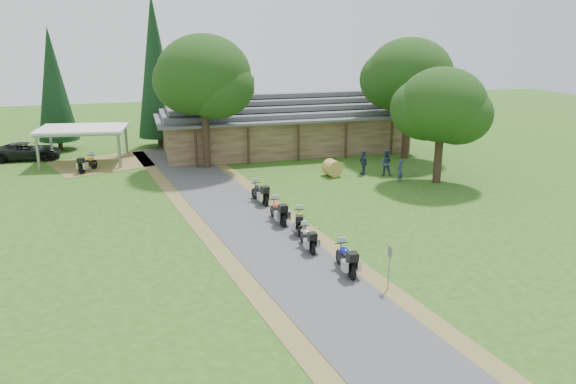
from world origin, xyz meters
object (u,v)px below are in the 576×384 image
object	(u,v)px
carport	(84,145)
car_dark_suv	(27,147)
motorcycle_row_c	(299,220)
hay_bale	(332,168)
lodge	(283,121)
motorcycle_row_e	(260,192)
motorcycle_row_a	(346,257)
motorcycle_row_b	(308,237)
motorcycle_row_d	(278,210)
motorcycle_carport_a	(88,163)

from	to	relation	value
carport	car_dark_suv	world-z (taller)	carport
motorcycle_row_c	hay_bale	bearing A→B (deg)	-12.06
lodge	hay_bale	size ratio (longest dim) A/B	18.34
car_dark_suv	motorcycle_row_e	size ratio (longest dim) A/B	2.72
carport	motorcycle_row_e	bearing A→B (deg)	-43.48
car_dark_suv	motorcycle_row_c	bearing A→B (deg)	-139.99
lodge	carport	size ratio (longest dim) A/B	3.30
carport	motorcycle_row_a	distance (m)	27.20
motorcycle_row_b	motorcycle_row_d	world-z (taller)	motorcycle_row_d
motorcycle_row_a	motorcycle_row_b	xyz separation A→B (m)	(-0.81, 2.91, -0.07)
lodge	hay_bale	xyz separation A→B (m)	(1.01, -9.59, -1.87)
motorcycle_row_b	hay_bale	size ratio (longest dim) A/B	1.55
carport	hay_bale	xyz separation A→B (m)	(17.19, -8.81, -0.82)
motorcycle_row_d	motorcycle_carport_a	bearing A→B (deg)	31.75
motorcycle_row_c	motorcycle_row_e	size ratio (longest dim) A/B	0.93
hay_bale	motorcycle_row_c	bearing A→B (deg)	-118.44
carport	hay_bale	distance (m)	19.34
lodge	carport	distance (m)	16.24
motorcycle_row_a	motorcycle_row_d	bearing A→B (deg)	11.59
lodge	car_dark_suv	xyz separation A→B (m)	(-20.68, 1.81, -1.41)
lodge	motorcycle_row_a	bearing A→B (deg)	-99.05
carport	motorcycle_row_c	distance (m)	22.31
car_dark_suv	motorcycle_carport_a	distance (m)	7.19
car_dark_suv	motorcycle_row_d	xyz separation A→B (m)	(15.48, -19.88, -0.34)
lodge	motorcycle_row_d	distance (m)	18.88
motorcycle_row_b	motorcycle_row_a	bearing A→B (deg)	-164.75
carport	motorcycle_carport_a	distance (m)	2.84
motorcycle_carport_a	carport	bearing A→B (deg)	38.66
motorcycle_row_e	hay_bale	size ratio (longest dim) A/B	1.71
motorcycle_row_a	lodge	bearing A→B (deg)	-7.16
motorcycle_row_a	motorcycle_row_e	xyz separation A→B (m)	(-1.37, 10.73, -0.01)
motorcycle_row_b	motorcycle_row_e	bearing A→B (deg)	3.71
carport	motorcycle_row_c	world-z (taller)	carport
lodge	car_dark_suv	world-z (taller)	lodge
motorcycle_row_e	motorcycle_carport_a	world-z (taller)	motorcycle_row_e
lodge	carport	bearing A→B (deg)	-177.25
lodge	motorcycle_row_e	world-z (taller)	lodge
car_dark_suv	motorcycle_carport_a	world-z (taller)	car_dark_suv
motorcycle_row_a	motorcycle_row_c	xyz separation A→B (m)	(-0.51, 5.31, -0.06)
carport	motorcycle_row_a	xyz separation A→B (m)	(12.19, -24.31, -0.71)
car_dark_suv	motorcycle_row_a	size ratio (longest dim) A/B	2.69
carport	motorcycle_row_e	distance (m)	17.38
motorcycle_row_b	hay_bale	world-z (taller)	motorcycle_row_b
motorcycle_row_b	motorcycle_row_c	distance (m)	2.42
car_dark_suv	motorcycle_row_d	world-z (taller)	car_dark_suv
carport	motorcycle_row_d	xyz separation A→B (m)	(10.99, -17.29, -0.71)
hay_bale	motorcycle_row_b	bearing A→B (deg)	-114.80
motorcycle_row_b	carport	bearing A→B (deg)	27.64
carport	motorcycle_row_c	xyz separation A→B (m)	(11.68, -18.99, -0.77)
motorcycle_row_a	motorcycle_carport_a	size ratio (longest dim) A/B	1.05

